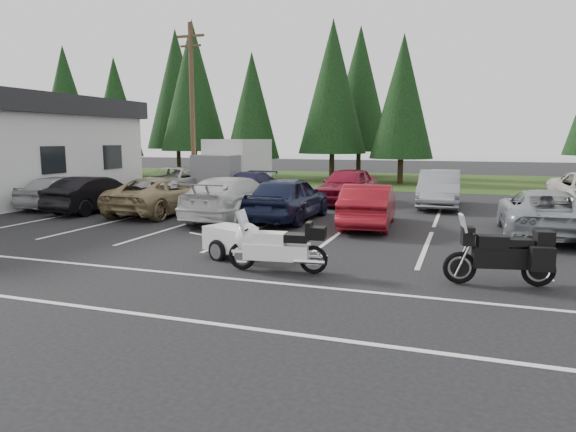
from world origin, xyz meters
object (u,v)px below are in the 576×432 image
at_px(utility_pole, 192,106).
at_px(car_near_3, 235,198).
at_px(car_near_6, 543,213).
at_px(touring_motorcycle, 277,241).
at_px(car_near_2, 163,195).
at_px(car_far_3, 439,189).
at_px(car_near_1, 95,194).
at_px(car_far_1, 248,186).
at_px(box_truck, 231,166).
at_px(car_far_0, 173,182).
at_px(car_near_4, 288,198).
at_px(adventure_motorcycle, 500,250).
at_px(car_near_0, 62,191).
at_px(car_near_5, 369,205).
at_px(car_far_2, 347,186).
at_px(cargo_trailer, 230,242).

xyz_separation_m(utility_pole, car_near_3, (6.25, -8.16, -3.91)).
xyz_separation_m(car_near_6, touring_motorcycle, (-6.08, -6.60, -0.02)).
bearing_deg(touring_motorcycle, car_near_3, 115.86).
distance_m(car_near_2, car_far_3, 11.61).
xyz_separation_m(car_near_1, car_far_1, (4.13, 5.88, -0.05)).
xyz_separation_m(box_truck, car_far_0, (-1.90, -2.88, -0.70)).
bearing_deg(car_near_4, utility_pole, -41.62).
xyz_separation_m(box_truck, car_near_4, (6.16, -8.20, -0.64)).
relative_size(utility_pole, adventure_motorcycle, 3.77).
bearing_deg(car_far_0, car_near_4, -33.43).
height_order(car_near_0, car_near_6, car_near_0).
bearing_deg(car_near_4, car_far_0, -31.72).
height_order(car_near_5, car_near_6, car_near_5).
relative_size(car_far_2, adventure_motorcycle, 2.01).
relative_size(car_far_0, car_far_3, 1.13).
height_order(car_far_2, touring_motorcycle, car_far_2).
distance_m(utility_pole, car_near_5, 14.32).
height_order(box_truck, cargo_trailer, box_truck).
distance_m(car_near_1, car_near_5, 11.10).
distance_m(utility_pole, box_truck, 3.85).
xyz_separation_m(utility_pole, touring_motorcycle, (10.30, -14.62, -4.01)).
xyz_separation_m(car_far_1, touring_motorcycle, (6.14, -12.44, 0.02)).
distance_m(utility_pole, car_far_2, 10.11).
xyz_separation_m(car_near_6, car_far_3, (-3.30, 5.97, 0.08)).
height_order(car_near_4, car_near_6, car_near_4).
bearing_deg(adventure_motorcycle, car_far_0, 130.01).
height_order(car_near_1, touring_motorcycle, car_near_1).
height_order(car_near_0, cargo_trailer, car_near_0).
height_order(car_near_2, car_far_2, car_far_2).
xyz_separation_m(car_near_5, car_far_1, (-6.97, 5.91, -0.06)).
height_order(car_near_0, touring_motorcycle, car_near_0).
bearing_deg(car_near_2, car_near_6, 179.83).
relative_size(car_near_3, touring_motorcycle, 2.19).
distance_m(car_near_0, car_near_5, 13.26).
bearing_deg(car_near_2, car_near_4, -179.13).
relative_size(car_near_4, cargo_trailer, 2.77).
bearing_deg(adventure_motorcycle, car_near_0, 147.34).
height_order(car_near_2, car_far_1, car_near_2).
relative_size(car_far_3, adventure_motorcycle, 2.00).
xyz_separation_m(utility_pole, adventure_motorcycle, (14.84, -14.16, -3.97)).
distance_m(car_near_4, car_near_6, 8.22).
height_order(utility_pole, car_far_0, utility_pole).
relative_size(box_truck, cargo_trailer, 3.28).
distance_m(box_truck, car_far_2, 7.60).
bearing_deg(car_near_4, box_truck, -51.37).
xyz_separation_m(car_near_0, adventure_motorcycle, (16.97, -6.62, 0.01)).
bearing_deg(car_near_1, car_far_0, -88.34).
bearing_deg(box_truck, adventure_motorcycle, -48.79).
xyz_separation_m(car_far_3, touring_motorcycle, (-2.78, -12.58, -0.10)).
bearing_deg(car_near_5, car_far_3, -112.05).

